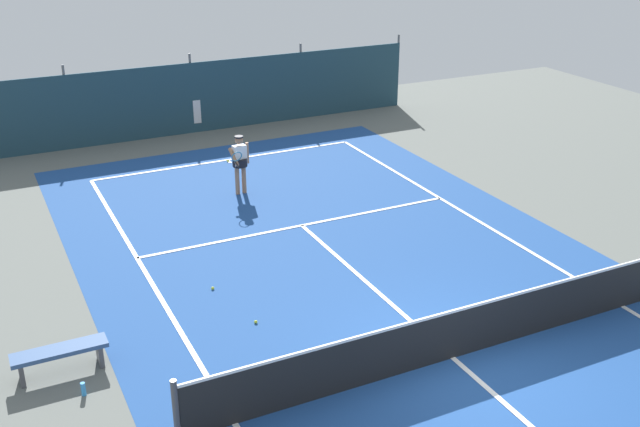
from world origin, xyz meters
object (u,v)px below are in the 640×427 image
(tennis_player, at_px, (240,160))
(water_bottle, at_px, (83,389))
(tennis_ball_midcourt, at_px, (228,161))
(tennis_ball_by_sideline, at_px, (213,288))
(tennis_ball_near_player, at_px, (256,322))
(tennis_net, at_px, (454,333))
(courtside_bench, at_px, (60,354))
(parked_car, at_px, (165,96))

(tennis_player, height_order, water_bottle, tennis_player)
(tennis_player, relative_size, water_bottle, 6.83)
(tennis_player, relative_size, tennis_ball_midcourt, 24.85)
(tennis_ball_midcourt, height_order, tennis_ball_by_sideline, same)
(tennis_ball_near_player, xyz_separation_m, water_bottle, (-3.37, -0.84, 0.09))
(water_bottle, bearing_deg, tennis_ball_near_player, 14.03)
(tennis_net, bearing_deg, courtside_bench, 157.68)
(tennis_net, xyz_separation_m, courtside_bench, (-6.31, 2.59, -0.14))
(tennis_ball_by_sideline, distance_m, water_bottle, 3.94)
(tennis_ball_near_player, height_order, tennis_ball_midcourt, same)
(tennis_ball_near_player, height_order, parked_car, parked_car)
(parked_car, bearing_deg, tennis_player, 95.37)
(tennis_ball_near_player, relative_size, tennis_ball_midcourt, 1.00)
(tennis_net, distance_m, tennis_ball_near_player, 3.81)
(tennis_player, distance_m, courtside_bench, 8.69)
(parked_car, xyz_separation_m, water_bottle, (-5.67, -15.52, -0.72))
(tennis_ball_near_player, relative_size, water_bottle, 0.28)
(tennis_ball_near_player, relative_size, courtside_bench, 0.04)
(courtside_bench, bearing_deg, tennis_player, 48.69)
(parked_car, height_order, courtside_bench, parked_car)
(tennis_ball_near_player, distance_m, courtside_bench, 3.61)
(tennis_ball_midcourt, bearing_deg, parked_car, 94.10)
(tennis_ball_by_sideline, bearing_deg, tennis_ball_near_player, -79.15)
(tennis_net, bearing_deg, tennis_ball_by_sideline, 125.43)
(tennis_player, bearing_deg, tennis_ball_midcourt, -107.13)
(tennis_net, height_order, courtside_bench, tennis_net)
(tennis_player, xyz_separation_m, tennis_ball_midcourt, (0.56, 2.64, -0.93))
(tennis_player, bearing_deg, water_bottle, 47.86)
(parked_car, xyz_separation_m, courtside_bench, (-5.89, -14.71, -0.46))
(tennis_net, bearing_deg, tennis_ball_midcourt, 90.13)
(tennis_ball_near_player, bearing_deg, water_bottle, -165.97)
(tennis_net, relative_size, courtside_bench, 6.33)
(courtside_bench, height_order, water_bottle, courtside_bench)
(tennis_ball_near_player, distance_m, water_bottle, 3.48)
(tennis_player, xyz_separation_m, tennis_ball_near_player, (-2.13, -6.48, -0.93))
(tennis_ball_midcourt, bearing_deg, water_bottle, -121.32)
(tennis_net, relative_size, tennis_ball_midcourt, 153.33)
(tennis_net, relative_size, tennis_ball_near_player, 153.33)
(tennis_player, distance_m, water_bottle, 9.20)
(tennis_player, height_order, tennis_ball_midcourt, tennis_player)
(tennis_ball_midcourt, relative_size, parked_car, 0.02)
(tennis_player, bearing_deg, tennis_ball_by_sideline, 57.97)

